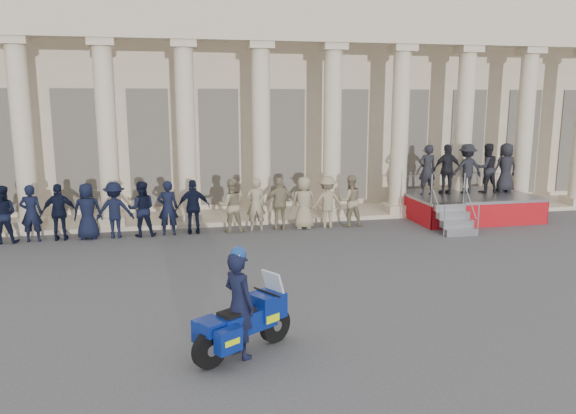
# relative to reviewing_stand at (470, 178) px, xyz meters

# --- Properties ---
(ground) EXTENTS (90.00, 90.00, 0.00)m
(ground) POSITION_rel_reviewing_stand_xyz_m (-8.98, -7.11, -1.51)
(ground) COLOR #434345
(ground) RESTS_ON ground
(building) EXTENTS (40.00, 12.50, 9.00)m
(building) POSITION_rel_reviewing_stand_xyz_m (-8.98, 7.64, 3.02)
(building) COLOR #C0AD90
(building) RESTS_ON ground
(officer_rank) EXTENTS (17.85, 0.68, 1.80)m
(officer_rank) POSITION_rel_reviewing_stand_xyz_m (-13.39, -0.42, -0.61)
(officer_rank) COLOR black
(officer_rank) RESTS_ON ground
(reviewing_stand) EXTENTS (4.48, 4.24, 2.75)m
(reviewing_stand) POSITION_rel_reviewing_stand_xyz_m (0.00, 0.00, 0.00)
(reviewing_stand) COLOR gray
(reviewing_stand) RESTS_ON ground
(motorcycle) EXTENTS (1.87, 1.43, 1.36)m
(motorcycle) POSITION_rel_reviewing_stand_xyz_m (-9.74, -9.59, -0.92)
(motorcycle) COLOR black
(motorcycle) RESTS_ON ground
(rider) EXTENTS (0.74, 0.82, 1.96)m
(rider) POSITION_rel_reviewing_stand_xyz_m (-9.84, -9.66, -0.54)
(rider) COLOR black
(rider) RESTS_ON ground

